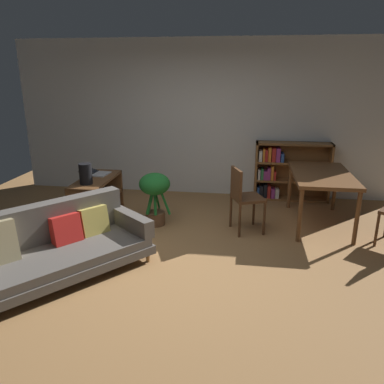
{
  "coord_description": "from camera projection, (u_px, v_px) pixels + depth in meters",
  "views": [
    {
      "loc": [
        0.73,
        -3.97,
        2.13
      ],
      "look_at": [
        0.1,
        0.34,
        0.75
      ],
      "focal_mm": 35.26,
      "sensor_mm": 36.0,
      "label": 1
    }
  ],
  "objects": [
    {
      "name": "ground_plane",
      "position": [
        180.0,
        260.0,
        4.5
      ],
      "size": [
        8.16,
        8.16,
        0.0
      ],
      "primitive_type": "plane",
      "color": "#9E7042"
    },
    {
      "name": "back_wall_panel",
      "position": [
        206.0,
        119.0,
        6.63
      ],
      "size": [
        6.8,
        0.1,
        2.7
      ],
      "primitive_type": "cube",
      "color": "silver",
      "rests_on": "ground_plane"
    },
    {
      "name": "fabric_couch",
      "position": [
        51.0,
        246.0,
        4.09
      ],
      "size": [
        1.94,
        2.09,
        0.75
      ],
      "color": "olive",
      "rests_on": "ground_plane"
    },
    {
      "name": "media_console",
      "position": [
        97.0,
        199.0,
        5.69
      ],
      "size": [
        0.44,
        1.1,
        0.63
      ],
      "color": "brown",
      "rests_on": "ground_plane"
    },
    {
      "name": "open_laptop",
      "position": [
        97.0,
        173.0,
        5.83
      ],
      "size": [
        0.43,
        0.33,
        0.07
      ],
      "color": "silver",
      "rests_on": "media_console"
    },
    {
      "name": "desk_speaker",
      "position": [
        86.0,
        174.0,
        5.28
      ],
      "size": [
        0.18,
        0.18,
        0.3
      ],
      "color": "black",
      "rests_on": "media_console"
    },
    {
      "name": "potted_floor_plant",
      "position": [
        155.0,
        191.0,
        5.39
      ],
      "size": [
        0.47,
        0.44,
        0.77
      ],
      "color": "brown",
      "rests_on": "ground_plane"
    },
    {
      "name": "dining_table",
      "position": [
        322.0,
        178.0,
        5.35
      ],
      "size": [
        0.81,
        1.42,
        0.77
      ],
      "color": "brown",
      "rests_on": "ground_plane"
    },
    {
      "name": "dining_chair_far",
      "position": [
        243.0,
        195.0,
        5.15
      ],
      "size": [
        0.51,
        0.52,
        0.91
      ],
      "color": "#56351E",
      "rests_on": "ground_plane"
    },
    {
      "name": "bookshelf",
      "position": [
        286.0,
        171.0,
        6.53
      ],
      "size": [
        1.27,
        0.29,
        1.01
      ],
      "color": "brown",
      "rests_on": "ground_plane"
    }
  ]
}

